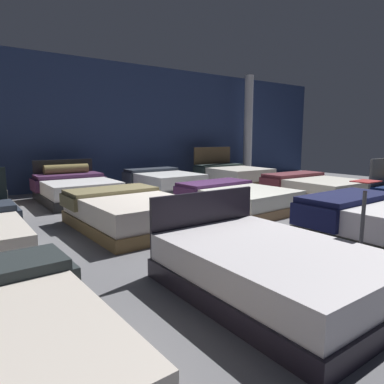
{
  "coord_description": "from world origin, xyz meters",
  "views": [
    {
      "loc": [
        -3.48,
        -4.69,
        1.41
      ],
      "look_at": [
        -0.18,
        -0.07,
        0.51
      ],
      "focal_mm": 32.26,
      "sensor_mm": 36.0,
      "label": 1
    }
  ],
  "objects": [
    {
      "name": "bed_11",
      "position": [
        3.5,
        3.0,
        0.27
      ],
      "size": [
        1.61,
        2.16,
        1.1
      ],
      "rotation": [
        0.0,
        0.0,
        -0.03
      ],
      "color": "brown",
      "rests_on": "ground_plane"
    },
    {
      "name": "bed_5",
      "position": [
        -1.2,
        0.21,
        0.25
      ],
      "size": [
        1.56,
        2.18,
        0.55
      ],
      "rotation": [
        0.0,
        0.0,
        0.02
      ],
      "color": "brown",
      "rests_on": "ground_plane"
    },
    {
      "name": "bed_10",
      "position": [
        1.13,
        3.03,
        0.25
      ],
      "size": [
        1.55,
        1.99,
        0.56
      ],
      "rotation": [
        0.0,
        0.0,
        0.02
      ],
      "color": "#303338",
      "rests_on": "ground_plane"
    },
    {
      "name": "bed_6",
      "position": [
        1.11,
        0.24,
        0.22
      ],
      "size": [
        1.71,
        2.2,
        0.49
      ],
      "rotation": [
        0.0,
        0.0,
        0.05
      ],
      "color": "brown",
      "rests_on": "ground_plane"
    },
    {
      "name": "ground_plane",
      "position": [
        0.0,
        0.0,
        -0.01
      ],
      "size": [
        18.0,
        18.0,
        0.02
      ],
      "primitive_type": "cube",
      "color": "slate"
    },
    {
      "name": "support_pillar",
      "position": [
        5.18,
        4.08,
        1.75
      ],
      "size": [
        0.29,
        0.29,
        3.5
      ],
      "primitive_type": "cylinder",
      "color": "silver",
      "rests_on": "ground_plane"
    },
    {
      "name": "bed_9",
      "position": [
        -1.17,
        3.01,
        0.27
      ],
      "size": [
        1.6,
        2.07,
        0.88
      ],
      "rotation": [
        0.0,
        0.0,
        -0.01
      ],
      "color": "black",
      "rests_on": "ground_plane"
    },
    {
      "name": "bed_1",
      "position": [
        -1.16,
        -2.67,
        0.23
      ],
      "size": [
        1.47,
        2.05,
        0.81
      ],
      "rotation": [
        0.0,
        0.0,
        -0.0
      ],
      "color": "black",
      "rests_on": "ground_plane"
    },
    {
      "name": "price_sign",
      "position": [
        0.0,
        -2.88,
        0.37
      ],
      "size": [
        0.28,
        0.24,
        0.97
      ],
      "color": "#3F3F44",
      "rests_on": "ground_plane"
    },
    {
      "name": "showroom_back_wall",
      "position": [
        0.0,
        4.71,
        1.75
      ],
      "size": [
        18.0,
        0.06,
        3.5
      ],
      "primitive_type": "cube",
      "color": "navy",
      "rests_on": "ground_plane"
    },
    {
      "name": "bed_7",
      "position": [
        3.56,
        0.17,
        0.23
      ],
      "size": [
        1.77,
        2.14,
        0.53
      ],
      "rotation": [
        0.0,
        0.0,
        -0.03
      ],
      "color": "#96744C",
      "rests_on": "ground_plane"
    }
  ]
}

